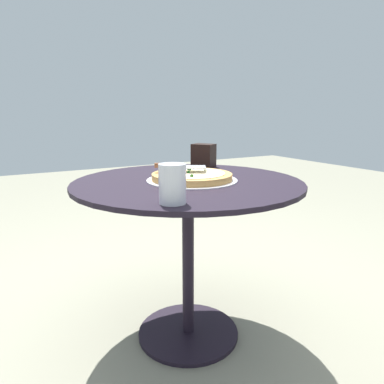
% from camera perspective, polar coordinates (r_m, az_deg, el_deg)
% --- Properties ---
extents(ground_plane, '(10.00, 10.00, 0.00)m').
position_cam_1_polar(ground_plane, '(1.72, -0.61, -21.96)').
color(ground_plane, gray).
extents(patio_table, '(0.93, 0.93, 0.71)m').
position_cam_1_polar(patio_table, '(1.47, -0.66, -4.01)').
color(patio_table, black).
rests_on(patio_table, ground).
extents(pizza_on_tray, '(0.37, 0.37, 0.05)m').
position_cam_1_polar(pizza_on_tray, '(1.43, -0.02, 2.49)').
color(pizza_on_tray, silver).
rests_on(pizza_on_tray, patio_table).
extents(pizza_server, '(0.15, 0.21, 0.02)m').
position_cam_1_polar(pizza_server, '(1.45, -1.94, 4.22)').
color(pizza_server, silver).
rests_on(pizza_server, pizza_on_tray).
extents(drinking_cup, '(0.08, 0.08, 0.12)m').
position_cam_1_polar(drinking_cup, '(1.06, -3.19, 1.33)').
color(drinking_cup, silver).
rests_on(drinking_cup, patio_table).
extents(napkin_dispenser, '(0.13, 0.13, 0.12)m').
position_cam_1_polar(napkin_dispenser, '(1.79, 1.89, 5.93)').
color(napkin_dispenser, black).
rests_on(napkin_dispenser, patio_table).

